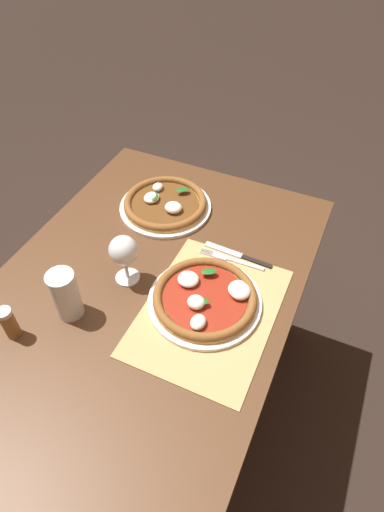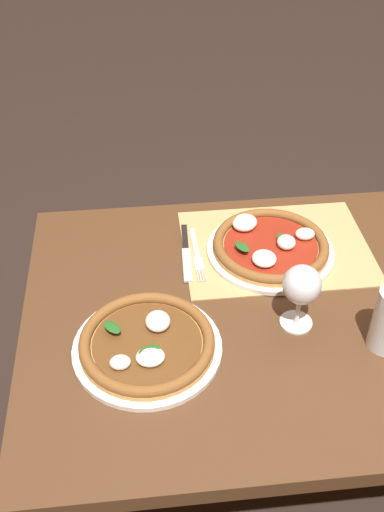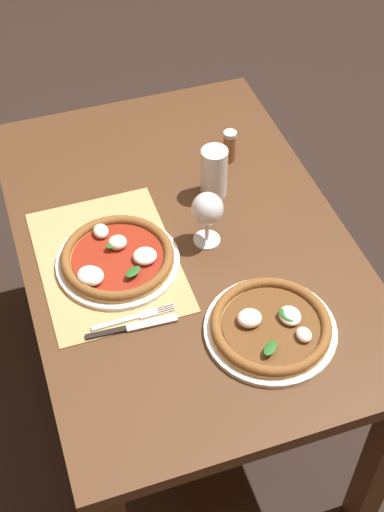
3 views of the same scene
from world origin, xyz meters
name	(u,v)px [view 1 (image 1 of 3)]	position (x,y,z in m)	size (l,w,h in m)	color
ground_plane	(155,409)	(0.00, 0.00, 0.00)	(24.00, 24.00, 0.00)	black
dining_table	(142,317)	(0.00, 0.00, 0.63)	(1.24, 0.83, 0.74)	#4C301C
paper_placemat	(209,311)	(0.02, -0.20, 0.74)	(0.46, 0.34, 0.00)	tan
pizza_near	(206,298)	(0.04, -0.18, 0.76)	(0.31, 0.31, 0.05)	silver
pizza_far	(165,204)	(0.36, 0.10, 0.76)	(0.31, 0.31, 0.05)	silver
wine_glass	(124,252)	(0.04, 0.06, 0.85)	(0.08, 0.08, 0.16)	silver
pint_glass	(66,295)	(-0.13, 0.13, 0.81)	(0.07, 0.07, 0.15)	silver
fork	(231,259)	(0.22, -0.19, 0.75)	(0.02, 0.20, 0.00)	#B7B7BC
knife	(238,255)	(0.25, -0.20, 0.75)	(0.03, 0.22, 0.01)	black
pepper_shaker	(9,323)	(-0.25, 0.22, 0.79)	(0.04, 0.04, 0.10)	brown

